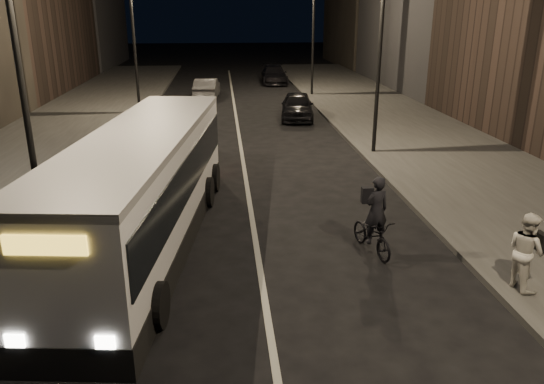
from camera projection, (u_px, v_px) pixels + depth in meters
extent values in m
plane|color=black|center=(267.00, 313.00, 10.91)|extent=(180.00, 180.00, 0.00)
cube|color=#333331|center=(422.00, 140.00, 24.80)|extent=(7.00, 70.00, 0.16)
cube|color=#333331|center=(47.00, 149.00, 23.29)|extent=(7.00, 70.00, 0.16)
cylinder|color=black|center=(380.00, 55.00, 21.32)|extent=(0.16, 0.16, 8.00)
cylinder|color=black|center=(313.00, 36.00, 36.37)|extent=(0.16, 0.16, 8.00)
cylinder|color=black|center=(22.00, 86.00, 12.80)|extent=(0.16, 0.16, 8.00)
cylinder|color=black|center=(134.00, 42.00, 29.73)|extent=(0.16, 0.16, 8.00)
cube|color=silver|center=(145.00, 189.00, 13.72)|extent=(3.72, 11.42, 2.99)
cube|color=black|center=(144.00, 174.00, 13.58)|extent=(3.74, 11.06, 1.08)
cube|color=silver|center=(140.00, 135.00, 13.25)|extent=(3.74, 11.42, 0.17)
cube|color=gold|center=(45.00, 245.00, 8.09)|extent=(1.31, 0.27, 0.33)
cylinder|color=black|center=(39.00, 303.00, 10.39)|extent=(0.44, 0.97, 0.93)
cylinder|color=black|center=(157.00, 305.00, 10.32)|extent=(0.44, 0.97, 0.93)
cylinder|color=black|center=(140.00, 184.00, 17.45)|extent=(0.44, 0.97, 0.93)
cylinder|color=black|center=(211.00, 184.00, 17.38)|extent=(0.44, 0.97, 0.93)
imported|color=black|center=(372.00, 235.00, 13.49)|extent=(1.06, 1.92, 0.96)
imported|color=black|center=(376.00, 210.00, 13.06)|extent=(0.72, 0.56, 1.74)
imported|color=beige|center=(526.00, 251.00, 11.33)|extent=(0.78, 0.94, 1.73)
imported|color=black|center=(297.00, 106.00, 29.75)|extent=(2.30, 4.55, 1.49)
imported|color=#38383B|center=(207.00, 88.00, 36.53)|extent=(1.84, 4.40, 1.41)
imported|color=black|center=(274.00, 75.00, 43.91)|extent=(2.13, 4.97, 1.43)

